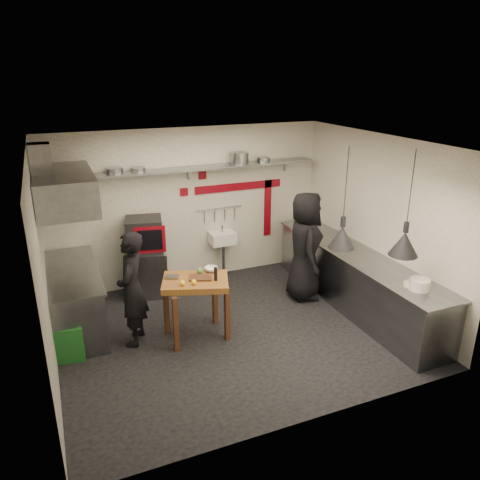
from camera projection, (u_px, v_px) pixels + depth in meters
name	position (u px, v px, depth m)	size (l,w,h in m)	color
floor	(234.00, 331.00, 7.06)	(5.00, 5.00, 0.00)	black
ceiling	(233.00, 144.00, 6.10)	(5.00, 5.00, 0.00)	beige
wall_back	(190.00, 206.00, 8.40)	(5.00, 0.04, 2.80)	beige
wall_front	(310.00, 311.00, 4.76)	(5.00, 0.04, 2.80)	beige
wall_left	(43.00, 272.00, 5.67)	(0.04, 4.20, 2.80)	beige
wall_right	(378.00, 223.00, 7.49)	(0.04, 4.20, 2.80)	beige
red_band_horiz	(239.00, 187.00, 8.63)	(1.70, 0.02, 0.14)	maroon
red_band_vert	(268.00, 208.00, 9.01)	(0.14, 0.02, 1.10)	maroon
red_tile_a	(202.00, 175.00, 8.28)	(0.14, 0.02, 0.14)	maroon
red_tile_b	(184.00, 192.00, 8.25)	(0.14, 0.02, 0.14)	maroon
back_shelf	(191.00, 169.00, 8.00)	(4.60, 0.34, 0.04)	slate
shelf_bracket_left	(75.00, 182.00, 7.47)	(0.04, 0.06, 0.24)	slate
shelf_bracket_mid	(189.00, 173.00, 8.16)	(0.04, 0.06, 0.24)	slate
shelf_bracket_right	(285.00, 165.00, 8.85)	(0.04, 0.06, 0.24)	slate
pan_far_left	(115.00, 171.00, 7.51)	(0.27, 0.27, 0.09)	slate
pan_mid_left	(138.00, 169.00, 7.65)	(0.24, 0.24, 0.07)	slate
stock_pot	(240.00, 158.00, 8.28)	(0.32, 0.32, 0.20)	slate
pan_right	(263.00, 159.00, 8.47)	(0.23, 0.23, 0.08)	slate
oven_stand	(147.00, 272.00, 8.13)	(0.71, 0.64, 0.80)	slate
combi_oven	(144.00, 235.00, 7.89)	(0.59, 0.55, 0.58)	black
oven_door	(150.00, 240.00, 7.66)	(0.51, 0.03, 0.46)	maroon
oven_glass	(150.00, 240.00, 7.64)	(0.40, 0.02, 0.34)	black
hand_sink	(222.00, 238.00, 8.66)	(0.46, 0.34, 0.22)	silver
sink_tap	(222.00, 229.00, 8.59)	(0.03, 0.03, 0.14)	slate
sink_drain	(223.00, 261.00, 8.77)	(0.06, 0.06, 0.66)	slate
utensil_rail	(219.00, 208.00, 8.59)	(0.02, 0.02, 0.90)	slate
counter_right	(355.00, 280.00, 7.69)	(0.70, 3.80, 0.90)	slate
counter_right_top	(357.00, 254.00, 7.53)	(0.76, 3.90, 0.03)	slate
plate_stack	(420.00, 284.00, 6.26)	(0.26, 0.26, 0.15)	silver
small_bowl_right	(411.00, 284.00, 6.38)	(0.21, 0.21, 0.05)	silver
counter_left	(75.00, 300.00, 7.04)	(0.70, 1.90, 0.90)	slate
counter_left_top	(72.00, 272.00, 6.88)	(0.76, 2.00, 0.03)	slate
extractor_hood	(64.00, 190.00, 6.47)	(0.78, 1.60, 0.50)	slate
hood_duct	(41.00, 162.00, 6.24)	(0.28, 0.28, 0.50)	slate
green_bin	(71.00, 340.00, 6.35)	(0.36, 0.36, 0.50)	#19581F
prep_table	(196.00, 308.00, 6.78)	(0.92, 0.64, 0.92)	brown
cutting_board	(201.00, 278.00, 6.64)	(0.32, 0.22, 0.03)	#492817
pepper_mill	(216.00, 274.00, 6.55)	(0.05, 0.05, 0.20)	black
lemon_a	(182.00, 283.00, 6.42)	(0.07, 0.07, 0.07)	yellow
lemon_b	(194.00, 282.00, 6.44)	(0.07, 0.07, 0.07)	yellow
veg_ball	(200.00, 271.00, 6.77)	(0.09, 0.09, 0.09)	#47883A
steel_tray	(172.00, 277.00, 6.65)	(0.19, 0.13, 0.03)	slate
bowl	(211.00, 269.00, 6.87)	(0.20, 0.20, 0.06)	silver
heat_lamp_near	(345.00, 199.00, 6.14)	(0.36, 0.36, 1.37)	black
heat_lamp_far	(409.00, 204.00, 5.95)	(0.39, 0.39, 1.40)	black
chef_left	(132.00, 289.00, 6.51)	(0.61, 0.40, 1.67)	black
chef_right	(305.00, 246.00, 7.83)	(0.91, 0.59, 1.86)	black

